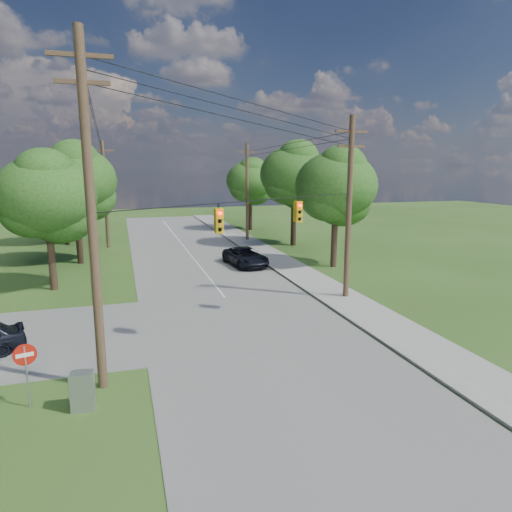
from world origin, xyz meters
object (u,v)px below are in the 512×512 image
object	(u,v)px
car_main_north	(245,257)
control_cabinet	(82,391)
pole_ne	(349,206)
pole_north_e	(247,191)
pole_sw	(91,212)
do_not_enter_sign	(26,361)
pole_north_w	(105,194)

from	to	relation	value
car_main_north	control_cabinet	distance (m)	22.00
pole_ne	car_main_north	size ratio (longest dim) A/B	2.07
pole_north_e	car_main_north	xyz separation A→B (m)	(-3.40, -11.79, -4.40)
pole_sw	do_not_enter_sign	bearing A→B (deg)	-160.54
do_not_enter_sign	control_cabinet	bearing A→B (deg)	-36.16
pole_sw	pole_north_e	size ratio (longest dim) A/B	1.20
pole_sw	pole_north_w	xyz separation A→B (m)	(-0.40, 29.60, -1.10)
pole_sw	control_cabinet	bearing A→B (deg)	-111.16
pole_north_e	pole_ne	bearing A→B (deg)	-90.00
pole_ne	pole_north_w	xyz separation A→B (m)	(-13.90, 22.00, -0.34)
pole_sw	pole_ne	distance (m)	15.51
car_main_north	pole_sw	bearing A→B (deg)	-127.06
pole_north_e	do_not_enter_sign	world-z (taller)	pole_north_e
control_cabinet	pole_north_e	bearing A→B (deg)	72.05
control_cabinet	do_not_enter_sign	size ratio (longest dim) A/B	0.59
car_main_north	control_cabinet	size ratio (longest dim) A/B	3.96
pole_sw	do_not_enter_sign	world-z (taller)	pole_sw
car_main_north	do_not_enter_sign	distance (m)	22.35
pole_north_w	do_not_enter_sign	world-z (taller)	pole_north_w
do_not_enter_sign	pole_north_e	bearing A→B (deg)	47.32
pole_ne	pole_north_w	size ratio (longest dim) A/B	1.05
pole_sw	pole_ne	bearing A→B (deg)	29.38
pole_north_e	car_main_north	size ratio (longest dim) A/B	1.97
pole_north_e	pole_north_w	xyz separation A→B (m)	(-13.90, 0.00, 0.00)
control_cabinet	pole_north_w	bearing A→B (deg)	96.12
control_cabinet	pole_sw	bearing A→B (deg)	75.25
pole_sw	control_cabinet	xyz separation A→B (m)	(-0.56, -1.44, -5.59)
pole_sw	pole_north_w	bearing A→B (deg)	90.77
pole_sw	control_cabinet	size ratio (longest dim) A/B	9.37
pole_ne	control_cabinet	world-z (taller)	pole_ne
pole_north_e	pole_north_w	size ratio (longest dim) A/B	1.00
pole_north_e	pole_north_w	world-z (taller)	same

